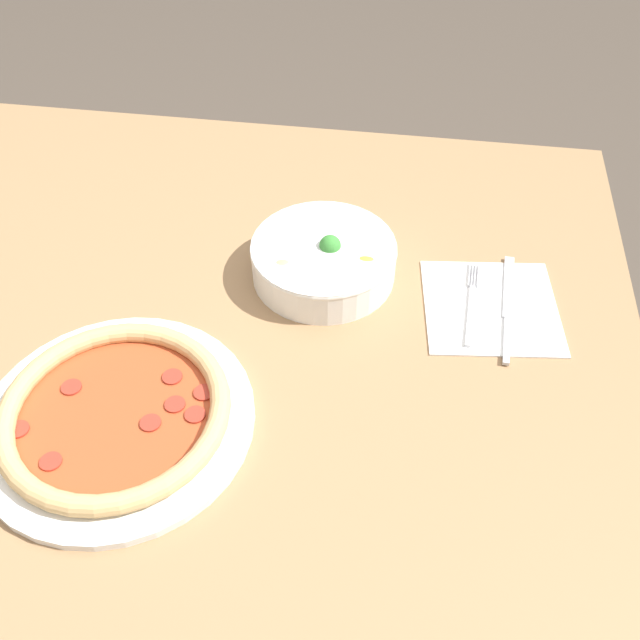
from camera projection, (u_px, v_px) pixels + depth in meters
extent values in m
plane|color=#4C4238|center=(231.00, 553.00, 1.56)|extent=(8.00, 8.00, 0.00)
cube|color=#99724C|center=(185.00, 323.00, 1.03)|extent=(1.29, 1.05, 0.03)
cylinder|color=olive|center=(23.00, 268.00, 1.67)|extent=(0.06, 0.06, 0.71)
cylinder|color=olive|center=(522.00, 319.00, 1.55)|extent=(0.06, 0.06, 0.71)
cylinder|color=white|center=(117.00, 420.00, 0.89)|extent=(0.34, 0.34, 0.01)
torus|color=tan|center=(114.00, 411.00, 0.87)|extent=(0.29, 0.29, 0.03)
cylinder|color=#B74723|center=(116.00, 415.00, 0.88)|extent=(0.25, 0.25, 0.01)
cylinder|color=#A83323|center=(204.00, 392.00, 0.90)|extent=(0.03, 0.03, 0.00)
cylinder|color=#A83323|center=(175.00, 404.00, 0.89)|extent=(0.03, 0.03, 0.00)
cylinder|color=#A83323|center=(172.00, 377.00, 0.92)|extent=(0.03, 0.03, 0.00)
cylinder|color=#A83323|center=(150.00, 423.00, 0.87)|extent=(0.03, 0.03, 0.00)
cylinder|color=#A83323|center=(51.00, 461.00, 0.83)|extent=(0.03, 0.03, 0.00)
cylinder|color=#A83323|center=(71.00, 387.00, 0.90)|extent=(0.03, 0.03, 0.00)
cylinder|color=#A83323|center=(195.00, 415.00, 0.87)|extent=(0.03, 0.03, 0.00)
cylinder|color=#A83323|center=(18.00, 429.00, 0.86)|extent=(0.03, 0.03, 0.00)
cylinder|color=white|center=(324.00, 260.00, 1.06)|extent=(0.21, 0.21, 0.06)
torus|color=white|center=(324.00, 248.00, 1.04)|extent=(0.22, 0.22, 0.01)
ellipsoid|color=tan|center=(293.00, 248.00, 1.06)|extent=(0.04, 0.04, 0.02)
ellipsoid|color=tan|center=(282.00, 266.00, 1.02)|extent=(0.04, 0.03, 0.02)
ellipsoid|color=tan|center=(303.00, 283.00, 1.00)|extent=(0.04, 0.04, 0.02)
ellipsoid|color=#998466|center=(358.00, 284.00, 1.00)|extent=(0.03, 0.04, 0.02)
ellipsoid|color=#998466|center=(336.00, 285.00, 0.99)|extent=(0.04, 0.04, 0.02)
sphere|color=#388433|center=(330.00, 246.00, 1.04)|extent=(0.03, 0.03, 0.03)
ellipsoid|color=yellow|center=(366.00, 263.00, 1.02)|extent=(0.04, 0.02, 0.02)
cube|color=white|center=(491.00, 307.00, 1.03)|extent=(0.21, 0.21, 0.00)
cube|color=silver|center=(470.00, 315.00, 1.01)|extent=(0.01, 0.12, 0.00)
cube|color=silver|center=(478.00, 276.00, 1.07)|extent=(0.00, 0.05, 0.00)
cube|color=silver|center=(475.00, 275.00, 1.07)|extent=(0.00, 0.05, 0.00)
cube|color=silver|center=(472.00, 275.00, 1.07)|extent=(0.00, 0.05, 0.00)
cube|color=silver|center=(469.00, 275.00, 1.07)|extent=(0.00, 0.05, 0.00)
cube|color=silver|center=(507.00, 340.00, 0.98)|extent=(0.01, 0.09, 0.01)
cube|color=silver|center=(509.00, 286.00, 1.05)|extent=(0.02, 0.13, 0.00)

